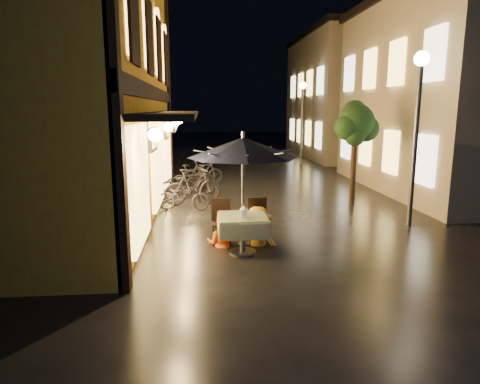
{
  "coord_description": "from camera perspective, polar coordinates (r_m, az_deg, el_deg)",
  "views": [
    {
      "loc": [
        -2.2,
        -8.03,
        2.9
      ],
      "look_at": [
        -1.4,
        0.86,
        1.15
      ],
      "focal_mm": 32.0,
      "sensor_mm": 36.0,
      "label": 1
    }
  ],
  "objects": [
    {
      "name": "ground",
      "position": [
        8.81,
        9.7,
        -8.28
      ],
      "size": [
        90.0,
        90.0,
        0.0
      ],
      "primitive_type": "plane",
      "color": "black",
      "rests_on": "ground"
    },
    {
      "name": "cafe_table",
      "position": [
        8.64,
        0.36,
        -4.43
      ],
      "size": [
        0.99,
        0.99,
        0.78
      ],
      "color": "#59595E",
      "rests_on": "ground"
    },
    {
      "name": "bicycle_5",
      "position": [
        16.42,
        -4.96,
        2.58
      ],
      "size": [
        1.66,
        0.95,
        0.96
      ],
      "primitive_type": "imported",
      "rotation": [
        0.0,
        0.0,
        1.91
      ],
      "color": "#222129",
      "rests_on": "ground"
    },
    {
      "name": "table_lantern",
      "position": [
        8.37,
        0.49,
        -2.6
      ],
      "size": [
        0.16,
        0.16,
        0.25
      ],
      "color": "white",
      "rests_on": "cafe_table"
    },
    {
      "name": "east_building_far",
      "position": [
        27.78,
        15.64,
        12.25
      ],
      "size": [
        7.3,
        10.3,
        7.3
      ],
      "color": "#A49884",
      "rests_on": "ground"
    },
    {
      "name": "street_tree",
      "position": [
        13.37,
        15.22,
        8.65
      ],
      "size": [
        1.43,
        1.2,
        3.15
      ],
      "color": "black",
      "rests_on": "ground"
    },
    {
      "name": "streetlamp_far",
      "position": [
        22.63,
        8.29,
        11.02
      ],
      "size": [
        0.36,
        0.36,
        4.23
      ],
      "color": "#59595E",
      "rests_on": "ground"
    },
    {
      "name": "cafe_chair_left",
      "position": [
        9.33,
        -2.53,
        -3.57
      ],
      "size": [
        0.42,
        0.42,
        0.97
      ],
      "color": "black",
      "rests_on": "ground"
    },
    {
      "name": "east_building_near",
      "position": [
        17.47,
        29.17,
        11.39
      ],
      "size": [
        7.3,
        9.3,
        6.8
      ],
      "color": "#A49884",
      "rests_on": "ground"
    },
    {
      "name": "bicycle_2",
      "position": [
        13.91,
        -7.09,
        1.06
      ],
      "size": [
        2.0,
        1.18,
        1.0
      ],
      "primitive_type": "imported",
      "rotation": [
        0.0,
        0.0,
        1.87
      ],
      "color": "black",
      "rests_on": "ground"
    },
    {
      "name": "bicycle_1",
      "position": [
        13.14,
        -6.28,
        0.75
      ],
      "size": [
        1.91,
        1.17,
        1.11
      ],
      "primitive_type": "imported",
      "rotation": [
        0.0,
        0.0,
        1.95
      ],
      "color": "#232229",
      "rests_on": "ground"
    },
    {
      "name": "streetlamp_near",
      "position": [
        11.29,
        22.64,
        10.35
      ],
      "size": [
        0.36,
        0.36,
        4.23
      ],
      "color": "#59595E",
      "rests_on": "ground"
    },
    {
      "name": "person_orange",
      "position": [
        9.14,
        -2.51,
        -2.96
      ],
      "size": [
        0.77,
        0.67,
        1.36
      ],
      "primitive_type": "imported",
      "rotation": [
        0.0,
        0.0,
        2.88
      ],
      "color": "orange",
      "rests_on": "ground"
    },
    {
      "name": "bicycle_3",
      "position": [
        15.19,
        -6.3,
        1.87
      ],
      "size": [
        1.68,
        0.95,
        0.97
      ],
      "primitive_type": "imported",
      "rotation": [
        0.0,
        0.0,
        1.9
      ],
      "color": "black",
      "rests_on": "ground"
    },
    {
      "name": "bicycle_4",
      "position": [
        15.04,
        -6.93,
        1.56
      ],
      "size": [
        1.73,
        0.99,
        0.86
      ],
      "primitive_type": "imported",
      "rotation": [
        0.0,
        0.0,
        1.84
      ],
      "color": "black",
      "rests_on": "ground"
    },
    {
      "name": "cafe_chair_right",
      "position": [
        9.4,
        2.36,
        -3.46
      ],
      "size": [
        0.42,
        0.42,
        0.97
      ],
      "color": "black",
      "rests_on": "ground"
    },
    {
      "name": "bicycle_0",
      "position": [
        12.43,
        -7.57,
        -0.6
      ],
      "size": [
        1.6,
        0.77,
        0.81
      ],
      "primitive_type": "imported",
      "rotation": [
        0.0,
        0.0,
        1.41
      ],
      "color": "black",
      "rests_on": "ground"
    },
    {
      "name": "west_building",
      "position": [
        12.56,
        -22.12,
        14.01
      ],
      "size": [
        5.9,
        11.4,
        7.4
      ],
      "color": "orange",
      "rests_on": "ground"
    },
    {
      "name": "person_yellow",
      "position": [
        9.15,
        2.4,
        -2.11
      ],
      "size": [
        1.15,
        0.82,
        1.62
      ],
      "primitive_type": "imported",
      "rotation": [
        0.0,
        0.0,
        2.92
      ],
      "color": "gold",
      "rests_on": "ground"
    },
    {
      "name": "patio_umbrella",
      "position": [
        8.36,
        0.37,
        5.93
      ],
      "size": [
        2.18,
        2.18,
        2.46
      ],
      "color": "#59595E",
      "rests_on": "ground"
    }
  ]
}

